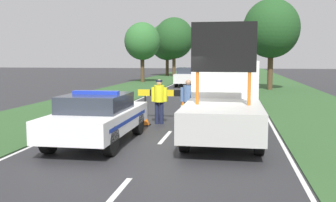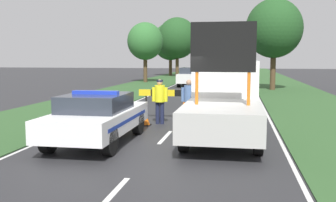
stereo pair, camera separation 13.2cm
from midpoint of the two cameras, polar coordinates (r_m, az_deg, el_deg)
The scene contains 21 objects.
ground_plane at distance 11.61m, azimuth -1.32°, elevation -5.96°, with size 160.00×160.00×0.00m, color #28282B.
lane_markings at distance 30.22m, azimuth 5.44°, elevation 1.61°, with size 7.05×70.66×0.01m.
grass_verge_left at distance 32.28m, azimuth -5.11°, elevation 1.93°, with size 4.85×120.00×0.03m.
grass_verge_right at distance 31.48m, azimuth 16.54°, elevation 1.58°, with size 4.85×120.00×0.03m.
police_car at distance 11.55m, azimuth -10.47°, elevation -2.27°, with size 1.91×4.69×1.53m.
work_truck at distance 12.26m, azimuth 7.82°, elevation -0.11°, with size 2.14×5.32×3.43m.
road_barrier at distance 15.63m, azimuth 0.61°, elevation 0.87°, with size 2.92×0.08×1.19m.
police_officer at distance 14.60m, azimuth -1.55°, elevation 0.50°, with size 0.60×0.38×1.66m.
pedestrian_civilian at distance 14.66m, azimuth 2.71°, elevation 0.44°, with size 0.59×0.38×1.66m.
traffic_cone_near_police at distance 14.39m, azimuth -3.67°, elevation -2.47°, with size 0.40×0.40×0.56m.
traffic_cone_centre_front at distance 15.29m, azimuth 10.91°, elevation -1.86°, with size 0.48×0.48×0.66m.
traffic_cone_near_truck at distance 16.98m, azimuth -6.18°, elevation -1.23°, with size 0.36×0.36×0.51m.
traffic_cone_behind_barrier at distance 17.09m, azimuth 1.98°, elevation -0.93°, with size 0.46×0.46×0.64m.
queued_car_sedan_black at distance 20.63m, azimuth 8.09°, elevation 1.41°, with size 1.79×4.34×1.37m.
queued_car_hatch_blue at distance 27.44m, azimuth 8.50°, elevation 2.75°, with size 1.90×4.25×1.53m.
queued_car_van_white at distance 34.25m, azimuth 2.84°, elevation 3.57°, with size 1.94×4.64×1.61m.
queued_car_sedan_silver at distance 40.06m, azimuth 4.01°, elevation 3.89°, with size 1.88×4.63×1.47m.
roadside_tree_near_left at distance 51.83m, azimuth 0.80°, elevation 9.10°, with size 5.10×5.10×7.68m.
roadside_tree_near_right at distance 31.08m, azimuth 14.65°, elevation 10.12°, with size 4.24×4.24×6.89m.
roadside_tree_mid_left at distance 39.49m, azimuth -3.85°, elevation 8.63°, with size 3.55×3.55×5.96m.
roadside_tree_mid_right at distance 53.67m, azimuth -0.18°, elevation 8.63°, with size 4.81×4.81×7.17m.
Camera 1 is at (2.07, -11.16, 2.47)m, focal length 42.00 mm.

